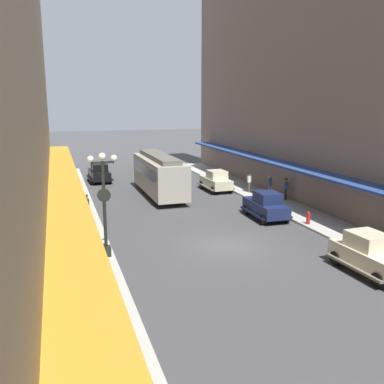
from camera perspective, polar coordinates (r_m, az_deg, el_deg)
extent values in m
plane|color=#424244|center=(23.16, 4.63, -7.30)|extent=(200.00, 200.00, 0.00)
cube|color=#B7B5AD|center=(21.54, -14.36, -8.95)|extent=(3.00, 60.00, 0.15)
cube|color=#B7B5AD|center=(26.81, 19.67, -5.11)|extent=(3.00, 60.00, 0.15)
cube|color=orange|center=(20.67, -16.44, -1.47)|extent=(1.80, 54.00, 0.16)
cube|color=navy|center=(26.51, 21.14, 1.10)|extent=(1.80, 54.00, 0.16)
cube|color=beige|center=(37.26, 3.22, 1.30)|extent=(1.76, 3.93, 0.80)
cube|color=beige|center=(36.90, 3.38, 2.37)|extent=(1.47, 1.72, 0.70)
cube|color=#8C9EA8|center=(36.90, 3.38, 2.37)|extent=(1.39, 1.69, 0.42)
cube|color=beige|center=(39.20, 2.05, 1.92)|extent=(0.94, 0.38, 0.52)
cube|color=#6D6856|center=(36.98, 1.85, 0.72)|extent=(0.30, 3.51, 0.12)
cube|color=#6D6856|center=(37.68, 4.56, 0.90)|extent=(0.30, 3.51, 0.12)
cylinder|color=black|center=(38.30, 1.33, 1.00)|extent=(0.23, 0.68, 0.68)
cylinder|color=black|center=(38.88, 3.56, 1.14)|extent=(0.23, 0.68, 0.68)
cylinder|color=black|center=(35.80, 2.84, 0.21)|extent=(0.23, 0.68, 0.68)
cylinder|color=black|center=(36.42, 5.20, 0.38)|extent=(0.23, 0.68, 0.68)
cube|color=black|center=(42.30, -12.42, 2.32)|extent=(1.87, 3.97, 0.80)
cube|color=black|center=(41.94, -12.42, 3.27)|extent=(1.51, 1.76, 0.70)
cube|color=#8C9EA8|center=(41.94, -12.42, 3.27)|extent=(1.44, 1.73, 0.42)
cube|color=black|center=(44.37, -12.83, 2.81)|extent=(0.95, 0.40, 0.52)
cube|color=black|center=(42.23, -13.68, 1.80)|extent=(0.40, 3.52, 0.12)
cube|color=black|center=(42.49, -11.13, 1.98)|extent=(0.40, 3.52, 0.12)
cylinder|color=black|center=(43.60, -13.71, 2.00)|extent=(0.25, 0.69, 0.68)
cylinder|color=black|center=(43.81, -11.61, 2.15)|extent=(0.25, 0.69, 0.68)
cylinder|color=black|center=(40.93, -13.23, 1.39)|extent=(0.25, 0.69, 0.68)
cylinder|color=black|center=(41.16, -11.01, 1.55)|extent=(0.25, 0.69, 0.68)
cube|color=beige|center=(20.97, 22.99, -8.19)|extent=(1.81, 3.95, 0.80)
cube|color=beige|center=(20.91, 22.69, -6.06)|extent=(1.49, 1.74, 0.70)
cube|color=#8C9EA8|center=(20.91, 22.69, -6.06)|extent=(1.42, 1.71, 0.42)
cube|color=#6D6856|center=(20.48, 20.93, -9.47)|extent=(0.34, 3.52, 0.12)
cylinder|color=black|center=(19.67, 23.84, -10.85)|extent=(0.24, 0.69, 0.68)
cylinder|color=black|center=(22.57, 22.09, -7.79)|extent=(0.24, 0.69, 0.68)
cylinder|color=black|center=(21.56, 18.84, -8.46)|extent=(0.24, 0.69, 0.68)
cube|color=#19234C|center=(28.73, 9.91, -2.09)|extent=(1.81, 3.95, 0.80)
cube|color=#19234C|center=(28.34, 10.19, -0.73)|extent=(1.49, 1.74, 0.70)
cube|color=#8C9EA8|center=(28.34, 10.19, -0.73)|extent=(1.42, 1.70, 0.42)
cube|color=#19234C|center=(30.59, 8.16, -1.07)|extent=(0.94, 0.39, 0.52)
cube|color=black|center=(28.41, 8.16, -2.85)|extent=(0.34, 3.52, 0.12)
cube|color=black|center=(29.23, 11.56, -2.55)|extent=(0.34, 3.52, 0.12)
cylinder|color=black|center=(29.69, 7.32, -2.34)|extent=(0.24, 0.69, 0.68)
cylinder|color=black|center=(30.36, 10.12, -2.11)|extent=(0.24, 0.69, 0.68)
cylinder|color=black|center=(27.30, 9.61, -3.69)|extent=(0.24, 0.69, 0.68)
cylinder|color=black|center=(28.03, 12.59, -3.40)|extent=(0.24, 0.69, 0.68)
cube|color=#ADA899|center=(35.11, -4.45, 2.30)|extent=(2.52, 9.60, 2.70)
cube|color=#5F5C54|center=(34.89, -4.49, 4.77)|extent=(1.52, 8.64, 0.36)
cube|color=#8C9EA8|center=(35.04, -4.46, 3.06)|extent=(2.54, 8.84, 0.95)
cube|color=black|center=(38.15, -5.43, 0.69)|extent=(2.00, 1.20, 0.40)
cube|color=black|center=(32.68, -3.22, -1.19)|extent=(2.00, 1.20, 0.40)
cube|color=black|center=(21.60, -11.49, -7.83)|extent=(0.44, 0.44, 0.50)
cylinder|color=black|center=(20.93, -11.76, -1.76)|extent=(0.16, 0.16, 4.20)
cube|color=black|center=(20.54, -12.00, 3.94)|extent=(1.10, 0.10, 0.10)
sphere|color=white|center=(20.47, -13.56, 4.34)|extent=(0.32, 0.32, 0.32)
sphere|color=white|center=(20.58, -10.50, 4.52)|extent=(0.32, 0.32, 0.32)
sphere|color=white|center=(20.51, -12.04, 4.71)|extent=(0.36, 0.36, 0.36)
cylinder|color=black|center=(20.82, -11.81, -0.43)|extent=(0.64, 0.18, 0.64)
cylinder|color=silver|center=(20.92, -11.85, -0.37)|extent=(0.56, 0.02, 0.56)
cylinder|color=#B21E19|center=(27.52, 15.43, -3.49)|extent=(0.24, 0.24, 0.70)
sphere|color=#B21E19|center=(27.42, 15.47, -2.74)|extent=(0.20, 0.20, 0.20)
cylinder|color=slate|center=(35.43, 10.39, 0.29)|extent=(0.24, 0.24, 0.85)
cube|color=#3F598C|center=(35.29, 10.43, 1.41)|extent=(0.36, 0.22, 0.56)
sphere|color=beige|center=(35.22, 10.45, 2.05)|extent=(0.22, 0.22, 0.22)
cylinder|color=#4C4238|center=(31.45, -14.99, -1.41)|extent=(0.24, 0.24, 0.85)
cube|color=#3F598C|center=(31.30, -15.06, -0.15)|extent=(0.36, 0.22, 0.56)
sphere|color=brown|center=(31.22, -15.10, 0.57)|extent=(0.22, 0.22, 0.22)
cylinder|color=#4C4238|center=(28.23, -14.02, -2.87)|extent=(0.24, 0.24, 0.85)
cube|color=#26262D|center=(28.06, -14.09, -1.47)|extent=(0.36, 0.22, 0.56)
sphere|color=brown|center=(27.97, -14.13, -0.68)|extent=(0.22, 0.22, 0.22)
cylinder|color=black|center=(27.95, -14.14, -0.44)|extent=(0.28, 0.28, 0.04)
cylinder|color=#4C4238|center=(36.27, 7.72, 0.65)|extent=(0.24, 0.24, 0.85)
cube|color=white|center=(36.14, 7.76, 1.74)|extent=(0.36, 0.22, 0.56)
sphere|color=brown|center=(36.07, 7.77, 2.37)|extent=(0.22, 0.22, 0.22)
cylinder|color=black|center=(36.05, 7.78, 2.55)|extent=(0.28, 0.28, 0.04)
cylinder|color=#2D2D33|center=(34.00, 12.52, -0.29)|extent=(0.24, 0.24, 0.85)
cube|color=#3F598C|center=(33.87, 12.57, 0.88)|extent=(0.36, 0.22, 0.56)
sphere|color=#9E7051|center=(33.79, 12.60, 1.54)|extent=(0.22, 0.22, 0.22)
cylinder|color=black|center=(33.77, 12.61, 1.74)|extent=(0.28, 0.28, 0.04)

